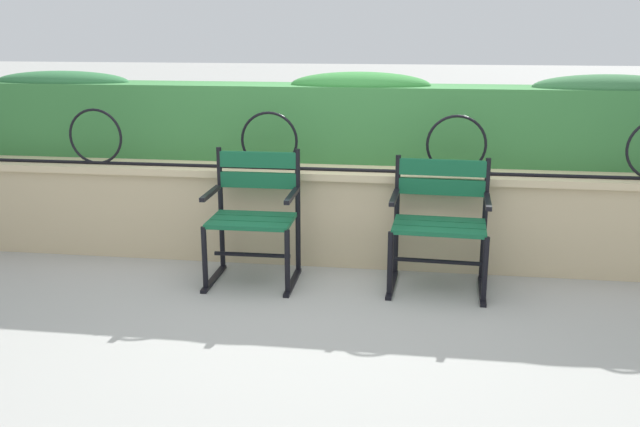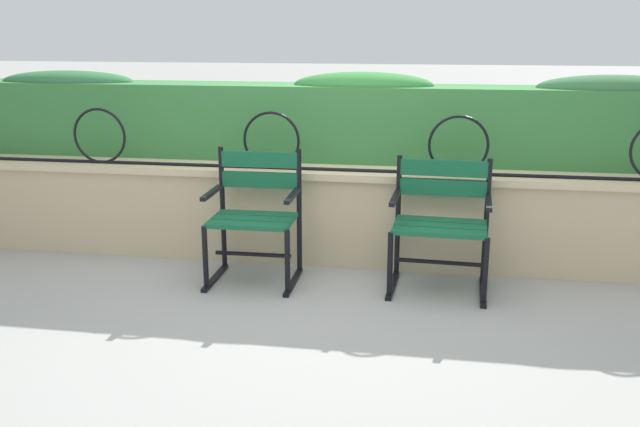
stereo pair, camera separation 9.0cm
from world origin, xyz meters
name	(u,v)px [view 2 (the right image)]	position (x,y,z in m)	size (l,w,h in m)	color
ground_plane	(317,302)	(0.00, 0.00, 0.00)	(60.00, 60.00, 0.00)	#9E9E99
stone_wall	(336,215)	(0.00, 0.84, 0.35)	(7.77, 0.41, 0.70)	#C6B289
iron_arch_fence	(283,146)	(-0.37, 0.77, 0.87)	(7.22, 0.02, 0.42)	black
hedge_row	(344,118)	(0.00, 1.25, 1.02)	(7.61, 0.47, 0.67)	#387A3D
park_chair_left	(255,213)	(-0.49, 0.36, 0.47)	(0.60, 0.53, 0.89)	#145B38
park_chair_right	(441,220)	(0.76, 0.40, 0.47)	(0.66, 0.55, 0.86)	#145B38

